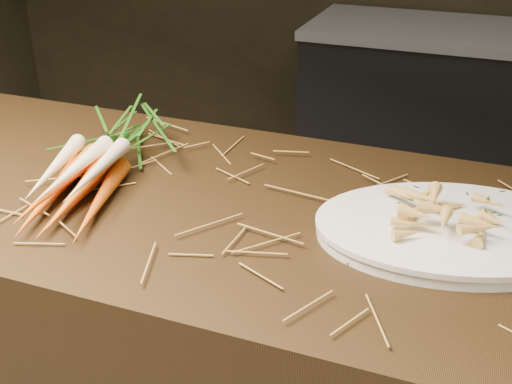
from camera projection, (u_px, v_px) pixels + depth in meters
back_counter at (512, 129)px, 2.80m from camera, size 1.82×0.62×0.84m
straw_bedding at (351, 219)px, 1.11m from camera, size 1.40×0.60×0.02m
root_veg_bunch at (105, 151)px, 1.28m from camera, size 0.27×0.56×0.10m
serving_platter at (453, 232)px, 1.07m from camera, size 0.52×0.42×0.02m
roasted_veg_heap at (456, 213)px, 1.05m from camera, size 0.26×0.22×0.05m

